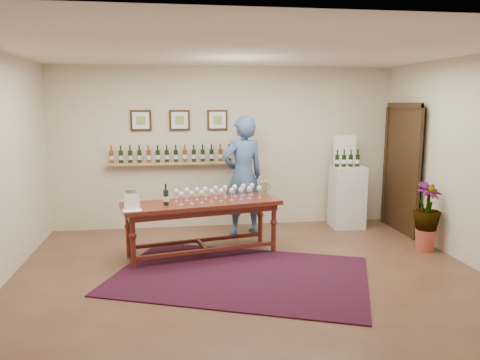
{
  "coord_description": "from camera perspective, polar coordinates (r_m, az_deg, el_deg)",
  "views": [
    {
      "loc": [
        -0.94,
        -5.64,
        2.18
      ],
      "look_at": [
        0.0,
        0.8,
        1.1
      ],
      "focal_mm": 35.0,
      "sensor_mm": 36.0,
      "label": 1
    }
  ],
  "objects": [
    {
      "name": "tasting_table",
      "position": [
        6.7,
        -4.67,
        -3.62
      ],
      "size": [
        2.33,
        1.16,
        0.79
      ],
      "rotation": [
        0.0,
        0.0,
        0.21
      ],
      "color": "#481D12",
      "rests_on": "ground"
    },
    {
      "name": "ground",
      "position": [
        6.12,
        1.11,
        -11.45
      ],
      "size": [
        6.0,
        6.0,
        0.0
      ],
      "primitive_type": "plane",
      "color": "#522F24",
      "rests_on": "ground"
    },
    {
      "name": "room_shell",
      "position": [
        8.16,
        13.73,
        1.7
      ],
      "size": [
        6.0,
        6.0,
        6.0
      ],
      "color": "beige",
      "rests_on": "ground"
    },
    {
      "name": "pedestal_bottles",
      "position": [
        8.28,
        12.96,
        2.6
      ],
      "size": [
        0.3,
        0.1,
        0.29
      ],
      "primitive_type": null,
      "rotation": [
        0.0,
        0.0,
        -0.06
      ],
      "color": "black",
      "rests_on": "display_pedestal"
    },
    {
      "name": "person",
      "position": [
        7.71,
        0.36,
        0.49
      ],
      "size": [
        0.82,
        0.65,
        1.97
      ],
      "primitive_type": "imported",
      "rotation": [
        0.0,
        0.0,
        3.43
      ],
      "color": "#385585",
      "rests_on": "ground"
    },
    {
      "name": "menu_card",
      "position": [
        6.27,
        -13.04,
        -2.62
      ],
      "size": [
        0.27,
        0.21,
        0.22
      ],
      "primitive_type": "cube",
      "rotation": [
        0.0,
        0.0,
        0.17
      ],
      "color": "white",
      "rests_on": "tasting_table"
    },
    {
      "name": "rug",
      "position": [
        6.08,
        0.06,
        -11.53
      ],
      "size": [
        3.7,
        3.11,
        0.02
      ],
      "primitive_type": "cube",
      "rotation": [
        0.0,
        0.0,
        -0.38
      ],
      "color": "#4F0E18",
      "rests_on": "ground"
    },
    {
      "name": "display_pedestal",
      "position": [
        8.46,
        12.91,
        -1.98
      ],
      "size": [
        0.57,
        0.57,
        1.08
      ],
      "primitive_type": "cube",
      "rotation": [
        0.0,
        0.0,
        -0.06
      ],
      "color": "silver",
      "rests_on": "ground"
    },
    {
      "name": "info_sign",
      "position": [
        8.52,
        12.63,
        3.65
      ],
      "size": [
        0.4,
        0.04,
        0.55
      ],
      "primitive_type": "cube",
      "rotation": [
        0.0,
        0.0,
        -0.06
      ],
      "color": "white",
      "rests_on": "display_pedestal"
    },
    {
      "name": "potted_plant",
      "position": [
        7.43,
        21.81,
        -4.2
      ],
      "size": [
        0.6,
        0.6,
        0.89
      ],
      "rotation": [
        0.0,
        0.0,
        0.35
      ],
      "color": "#AC4839",
      "rests_on": "ground"
    },
    {
      "name": "pitcher_right",
      "position": [
        7.09,
        2.91,
        -1.01
      ],
      "size": [
        0.17,
        0.17,
        0.21
      ],
      "primitive_type": null,
      "rotation": [
        0.0,
        0.0,
        0.36
      ],
      "color": "olive",
      "rests_on": "tasting_table"
    },
    {
      "name": "table_glasses",
      "position": [
        6.78,
        -2.64,
        -1.6
      ],
      "size": [
        1.41,
        0.68,
        0.19
      ],
      "primitive_type": null,
      "rotation": [
        0.0,
        0.0,
        0.27
      ],
      "color": "silver",
      "rests_on": "tasting_table"
    },
    {
      "name": "table_bottles",
      "position": [
        6.5,
        -9.13,
        -1.75
      ],
      "size": [
        0.3,
        0.23,
        0.29
      ],
      "primitive_type": null,
      "rotation": [
        0.0,
        0.0,
        0.31
      ],
      "color": "black",
      "rests_on": "tasting_table"
    },
    {
      "name": "pitcher_left",
      "position": [
        6.51,
        -13.13,
        -2.1
      ],
      "size": [
        0.18,
        0.18,
        0.24
      ],
      "primitive_type": null,
      "rotation": [
        0.0,
        0.0,
        0.27
      ],
      "color": "olive",
      "rests_on": "tasting_table"
    }
  ]
}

